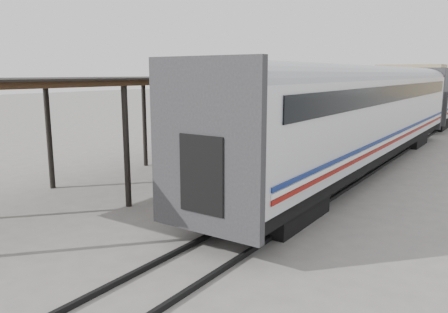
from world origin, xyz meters
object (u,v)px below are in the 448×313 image
Objects in this scene: porter at (198,159)px; luggage_tug at (306,128)px; baggage_cart at (204,189)px; pedestrian at (291,131)px.

luggage_tug is at bearing 36.32° from porter.
baggage_cart is at bearing 43.74° from porter.
luggage_tug is 0.95× the size of porter.
baggage_cart is at bearing 90.24° from pedestrian.
pedestrian is (-3.61, 13.93, -0.90)m from porter.
pedestrian reaches higher than baggage_cart.
porter reaches higher than baggage_cart.
baggage_cart is at bearing -52.94° from luggage_tug.
luggage_tug is 18.32m from porter.
pedestrian is at bearing 86.05° from baggage_cart.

